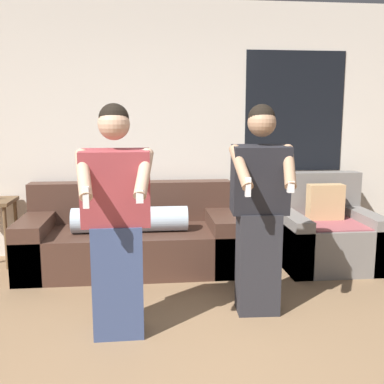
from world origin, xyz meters
TOP-DOWN VIEW (x-y plane):
  - wall_back at (0.02, 2.88)m, footprint 6.78×0.07m
  - couch at (-0.49, 2.38)m, footprint 2.10×0.94m
  - armchair at (1.48, 2.27)m, footprint 0.94×0.90m
  - person_left at (-0.54, 0.93)m, footprint 0.52×0.46m
  - person_right at (0.50, 1.19)m, footprint 0.48×0.48m

SIDE VIEW (x-z plane):
  - couch at x=-0.49m, z-range -0.12..0.70m
  - armchair at x=1.48m, z-range -0.15..0.76m
  - person_left at x=-0.54m, z-range 0.00..1.58m
  - person_right at x=0.50m, z-range 0.00..1.59m
  - wall_back at x=0.02m, z-range 0.00..2.70m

